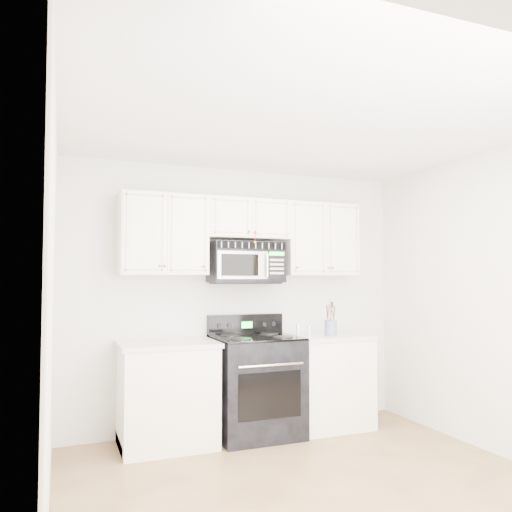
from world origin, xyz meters
TOP-DOWN VIEW (x-y plane):
  - room at (0.00, 0.00)m, footprint 3.51×3.51m
  - base_cabinet_left at (-0.80, 1.44)m, footprint 0.86×0.65m
  - base_cabinet_right at (0.80, 1.44)m, footprint 0.86×0.65m
  - range at (0.05, 1.42)m, footprint 0.79×0.71m
  - upper_cabinets at (0.00, 1.58)m, footprint 2.44×0.37m
  - microwave at (-0.00, 1.57)m, footprint 0.72×0.41m
  - utensil_crock at (0.81, 1.33)m, footprint 0.12×0.12m
  - shaker_salt at (0.56, 1.31)m, footprint 0.05×0.05m
  - shaker_pepper at (0.48, 1.39)m, footprint 0.04×0.04m

SIDE VIEW (x-z plane):
  - base_cabinet_left at x=-0.80m, z-range -0.03..0.89m
  - base_cabinet_right at x=0.80m, z-range -0.03..0.89m
  - range at x=0.05m, z-range -0.08..1.05m
  - shaker_pepper at x=0.48m, z-range 0.92..1.03m
  - shaker_salt at x=0.56m, z-range 0.92..1.03m
  - utensil_crock at x=0.81m, z-range 0.84..1.17m
  - room at x=0.00m, z-range 0.00..2.60m
  - microwave at x=0.00m, z-range 1.45..1.85m
  - upper_cabinets at x=0.00m, z-range 1.56..2.31m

